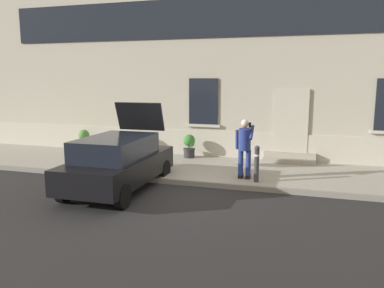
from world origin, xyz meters
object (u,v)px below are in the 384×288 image
(planter_terracotta, at_px, (84,140))
(planter_charcoal, at_px, (189,145))
(bollard_near_person, at_px, (257,162))
(hatchback_car_black, at_px, (118,162))
(person_on_phone, at_px, (245,145))
(planter_olive, at_px, (134,143))

(planter_terracotta, relative_size, planter_charcoal, 1.00)
(bollard_near_person, bearing_deg, hatchback_car_black, -158.39)
(hatchback_car_black, height_order, bollard_near_person, hatchback_car_black)
(planter_charcoal, bearing_deg, person_on_phone, -45.14)
(planter_olive, height_order, planter_charcoal, same)
(person_on_phone, bearing_deg, planter_terracotta, 160.95)
(bollard_near_person, bearing_deg, planter_terracotta, 159.29)
(planter_olive, relative_size, planter_charcoal, 1.00)
(planter_olive, bearing_deg, planter_terracotta, 178.12)
(hatchback_car_black, distance_m, bollard_near_person, 3.85)
(hatchback_car_black, relative_size, bollard_near_person, 3.91)
(planter_charcoal, bearing_deg, bollard_near_person, -43.63)
(bollard_near_person, relative_size, planter_olive, 1.22)
(person_on_phone, relative_size, planter_terracotta, 2.03)
(planter_terracotta, distance_m, planter_olive, 2.24)
(bollard_near_person, relative_size, planter_charcoal, 1.22)
(planter_terracotta, height_order, planter_olive, same)
(person_on_phone, xyz_separation_m, planter_charcoal, (-2.46, 2.47, -0.55))
(planter_terracotta, bearing_deg, planter_olive, -1.88)
(person_on_phone, bearing_deg, bollard_near_person, -31.27)
(planter_terracotta, distance_m, planter_charcoal, 4.47)
(person_on_phone, height_order, planter_olive, person_on_phone)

